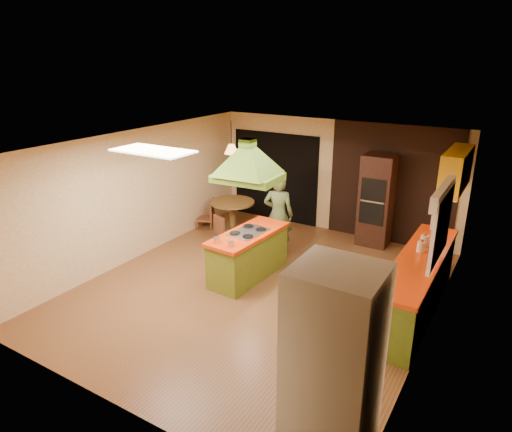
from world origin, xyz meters
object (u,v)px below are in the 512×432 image
Objects in this scene: dining_table at (233,210)px; canister_large at (436,223)px; refrigerator at (333,362)px; kitchen_island at (248,254)px; man at (278,215)px; wall_oven at (376,200)px.

canister_large is (4.27, -0.01, 0.53)m from dining_table.
refrigerator reaches higher than canister_large.
kitchen_island is at bearing 134.18° from refrigerator.
man is 6.66× the size of canister_large.
kitchen_island is at bearing 76.32° from man.
refrigerator reaches higher than wall_oven.
wall_oven is at bearing 102.74° from refrigerator.
kitchen_island is 2.23m from dining_table.
man is 2.11m from wall_oven.
canister_large reaches higher than kitchen_island.
wall_oven reaches higher than dining_table.
kitchen_island is at bearing -149.23° from canister_large.
dining_table is at bearing 179.85° from canister_large.
refrigerator is 4.43m from canister_large.
kitchen_island is 7.12× the size of canister_large.
kitchen_island is 1.07× the size of man.
refrigerator is 1.05× the size of wall_oven.
man reaches higher than dining_table.
dining_table is (-4.17, 4.44, -0.49)m from refrigerator.
man is 0.81× the size of refrigerator.
dining_table is 3.98× the size of canister_large.
dining_table is (-1.42, 0.48, -0.30)m from man.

